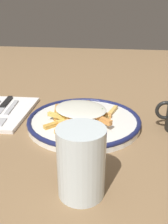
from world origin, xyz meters
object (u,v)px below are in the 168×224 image
(plate, at_px, (84,121))
(knife, at_px, (2,107))
(water_glass, at_px, (81,162))
(fork, at_px, (8,112))
(fries_heap, at_px, (79,112))
(napkin, at_px, (1,112))

(plate, relative_size, knife, 1.41)
(plate, bearing_deg, water_glass, 97.95)
(water_glass, bearing_deg, knife, -46.38)
(plate, bearing_deg, fork, -5.61)
(fries_heap, relative_size, water_glass, 1.64)
(plate, bearing_deg, fries_heap, 13.48)
(fries_heap, xyz_separation_m, knife, (0.24, -0.06, -0.02))
(knife, bearing_deg, fork, 136.42)
(napkin, xyz_separation_m, water_glass, (-0.29, 0.29, 0.05))
(napkin, relative_size, knife, 1.12)
(fork, bearing_deg, knife, -43.58)
(fries_heap, distance_m, knife, 0.25)
(napkin, distance_m, fork, 0.03)
(fries_heap, distance_m, water_glass, 0.25)
(fork, height_order, knife, knife)
(plate, height_order, napkin, plate)
(knife, bearing_deg, napkin, 98.23)
(fries_heap, xyz_separation_m, napkin, (0.24, -0.04, -0.03))
(napkin, xyz_separation_m, knife, (0.00, -0.02, 0.01))
(plate, relative_size, fork, 1.68)
(knife, distance_m, water_glass, 0.42)
(napkin, bearing_deg, fries_heap, 171.34)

